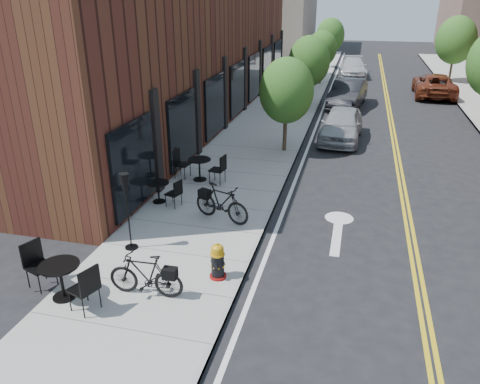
% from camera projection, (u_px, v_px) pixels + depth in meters
% --- Properties ---
extents(ground, '(120.00, 120.00, 0.00)m').
position_uv_depth(ground, '(250.00, 267.00, 11.55)').
color(ground, black).
rests_on(ground, ground).
extents(sidewalk_near, '(4.00, 70.00, 0.12)m').
position_uv_depth(sidewalk_near, '(257.00, 142.00, 20.89)').
color(sidewalk_near, '#9E9B93').
rests_on(sidewalk_near, ground).
extents(building_near, '(5.00, 28.00, 7.00)m').
position_uv_depth(building_near, '(189.00, 49.00, 24.10)').
color(building_near, '#451D16').
rests_on(building_near, ground).
extents(bg_building_left, '(8.00, 14.00, 10.00)m').
position_uv_depth(bg_building_left, '(277.00, 3.00, 54.12)').
color(bg_building_left, '#726656').
rests_on(bg_building_left, ground).
extents(tree_near_a, '(2.20, 2.20, 3.81)m').
position_uv_depth(tree_near_a, '(286.00, 91.00, 18.67)').
color(tree_near_a, '#382B1E').
rests_on(tree_near_a, sidewalk_near).
extents(tree_near_b, '(2.30, 2.30, 3.98)m').
position_uv_depth(tree_near_b, '(309.00, 61.00, 25.75)').
color(tree_near_b, '#382B1E').
rests_on(tree_near_b, sidewalk_near).
extents(tree_near_c, '(2.10, 2.10, 3.67)m').
position_uv_depth(tree_near_c, '(322.00, 49.00, 32.95)').
color(tree_near_c, '#382B1E').
rests_on(tree_near_c, sidewalk_near).
extents(tree_near_d, '(2.40, 2.40, 4.11)m').
position_uv_depth(tree_near_d, '(330.00, 35.00, 39.97)').
color(tree_near_d, '#382B1E').
rests_on(tree_near_d, sidewalk_near).
extents(tree_far_c, '(2.80, 2.80, 4.62)m').
position_uv_depth(tree_far_c, '(456.00, 40.00, 33.35)').
color(tree_far_c, '#382B1E').
rests_on(tree_far_c, sidewalk_far).
extents(fire_hydrant, '(0.49, 0.49, 0.89)m').
position_uv_depth(fire_hydrant, '(218.00, 261.00, 10.75)').
color(fire_hydrant, maroon).
rests_on(fire_hydrant, sidewalk_near).
extents(bicycle_left, '(1.71, 0.54, 1.02)m').
position_uv_depth(bicycle_left, '(146.00, 275.00, 10.09)').
color(bicycle_left, black).
rests_on(bicycle_left, sidewalk_near).
extents(bicycle_right, '(1.91, 1.10, 1.10)m').
position_uv_depth(bicycle_right, '(222.00, 203.00, 13.42)').
color(bicycle_right, black).
rests_on(bicycle_right, sidewalk_near).
extents(bistro_set_a, '(2.03, 1.16, 1.07)m').
position_uv_depth(bistro_set_a, '(61.00, 276.00, 9.99)').
color(bistro_set_a, black).
rests_on(bistro_set_a, sidewalk_near).
extents(bistro_set_b, '(1.64, 0.86, 0.86)m').
position_uv_depth(bistro_set_b, '(158.00, 189.00, 14.65)').
color(bistro_set_b, black).
rests_on(bistro_set_b, sidewalk_near).
extents(bistro_set_c, '(1.91, 0.93, 1.01)m').
position_uv_depth(bistro_set_c, '(199.00, 166.00, 16.35)').
color(bistro_set_c, black).
rests_on(bistro_set_c, sidewalk_near).
extents(patio_umbrella, '(0.33, 0.33, 2.07)m').
position_uv_depth(patio_umbrella, '(126.00, 196.00, 11.58)').
color(patio_umbrella, black).
rests_on(patio_umbrella, sidewalk_near).
extents(parked_car_a, '(1.97, 4.41, 1.47)m').
position_uv_depth(parked_car_a, '(342.00, 125.00, 21.06)').
color(parked_car_a, '#9A9BA1').
rests_on(parked_car_a, ground).
extents(parked_car_b, '(2.27, 4.92, 1.56)m').
position_uv_depth(parked_car_b, '(348.00, 93.00, 27.27)').
color(parked_car_b, black).
rests_on(parked_car_b, ground).
extents(parked_car_c, '(2.34, 5.01, 1.41)m').
position_uv_depth(parked_car_c, '(353.00, 67.00, 37.07)').
color(parked_car_c, silver).
rests_on(parked_car_c, ground).
extents(parked_car_far, '(2.54, 5.30, 1.46)m').
position_uv_depth(parked_car_far, '(434.00, 85.00, 29.98)').
color(parked_car_far, maroon).
rests_on(parked_car_far, ground).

